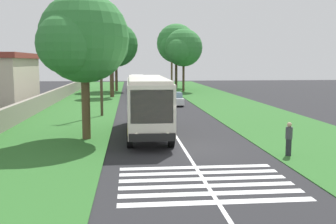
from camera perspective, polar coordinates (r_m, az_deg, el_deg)
ground at (r=21.89m, az=2.26°, el=-5.23°), size 160.00×160.00×0.00m
grass_verge_left at (r=36.86m, az=-13.74°, el=-0.32°), size 120.00×8.00×0.04m
grass_verge_right at (r=38.14m, az=11.44°, el=-0.01°), size 120.00×8.00×0.04m
centre_line at (r=36.60m, az=-0.93°, el=-0.19°), size 110.00×0.16×0.01m
coach_bus at (r=25.69m, az=-3.02°, el=1.46°), size 11.16×2.62×3.73m
zebra_crossing at (r=15.91m, az=5.38°, el=-10.04°), size 4.95×6.80×0.01m
trailing_car_0 at (r=43.59m, az=0.86°, el=1.87°), size 4.30×1.78×1.43m
trailing_car_1 at (r=52.62m, az=-0.59°, el=2.78°), size 4.30×1.78×1.43m
trailing_car_2 at (r=57.66m, az=-4.34°, el=3.15°), size 4.30×1.78×1.43m
trailing_minibus_0 at (r=68.93m, az=-4.44°, el=4.54°), size 6.00×2.14×2.53m
roadside_tree_left_0 at (r=64.99m, az=-7.65°, el=9.44°), size 7.98×7.06×10.98m
roadside_tree_left_1 at (r=24.57m, az=-12.28°, el=9.99°), size 6.52×5.36×8.79m
roadside_tree_left_2 at (r=53.87m, az=-8.29°, el=8.87°), size 5.09×4.43×8.68m
roadside_tree_right_0 at (r=63.66m, az=2.11°, el=9.07°), size 7.42×5.96×9.94m
roadside_tree_right_1 at (r=73.01m, az=1.08°, el=9.69°), size 8.34×7.08×11.59m
roadside_tree_right_2 at (r=85.50m, az=0.49°, el=9.42°), size 5.26×4.68×10.47m
utility_pole at (r=34.93m, az=-9.64°, el=6.97°), size 0.24×1.40×8.90m
roadside_wall at (r=42.26m, az=-17.39°, el=1.55°), size 70.00×0.40×1.51m
pedestrian at (r=20.77m, az=17.02°, el=-3.67°), size 0.34×0.34×1.69m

